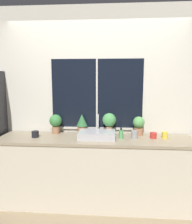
# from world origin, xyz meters

# --- Properties ---
(ground_plane) EXTENTS (14.00, 14.00, 0.00)m
(ground_plane) POSITION_xyz_m (0.00, 0.00, 0.00)
(ground_plane) COLOR #937F60
(wall_back) EXTENTS (8.00, 0.09, 2.70)m
(wall_back) POSITION_xyz_m (0.00, 0.63, 1.35)
(wall_back) COLOR beige
(wall_back) RESTS_ON ground_plane
(counter) EXTENTS (2.59, 0.58, 0.93)m
(counter) POSITION_xyz_m (0.00, 0.28, 0.46)
(counter) COLOR beige
(counter) RESTS_ON ground_plane
(sink) EXTENTS (0.48, 0.39, 0.29)m
(sink) POSITION_xyz_m (0.02, 0.30, 0.97)
(sink) COLOR #ADADB2
(sink) RESTS_ON counter
(potted_plant_far_left) EXTENTS (0.17, 0.17, 0.27)m
(potted_plant_far_left) POSITION_xyz_m (-0.58, 0.49, 1.09)
(potted_plant_far_left) COLOR #9E6B4C
(potted_plant_far_left) RESTS_ON counter
(potted_plant_center_left) EXTENTS (0.15, 0.15, 0.29)m
(potted_plant_center_left) POSITION_xyz_m (-0.20, 0.49, 1.08)
(potted_plant_center_left) COLOR #9E6B4C
(potted_plant_center_left) RESTS_ON counter
(potted_plant_center_right) EXTENTS (0.19, 0.19, 0.30)m
(potted_plant_center_right) POSITION_xyz_m (0.18, 0.49, 1.12)
(potted_plant_center_right) COLOR #9E6B4C
(potted_plant_center_right) RESTS_ON counter
(potted_plant_far_right) EXTENTS (0.16, 0.16, 0.26)m
(potted_plant_far_right) POSITION_xyz_m (0.59, 0.49, 1.07)
(potted_plant_far_right) COLOR #9E6B4C
(potted_plant_far_right) RESTS_ON counter
(soap_bottle) EXTENTS (0.06, 0.06, 0.14)m
(soap_bottle) POSITION_xyz_m (0.34, 0.30, 0.98)
(soap_bottle) COLOR #519E5B
(soap_bottle) RESTS_ON counter
(mug_black) EXTENTS (0.09, 0.09, 0.08)m
(mug_black) POSITION_xyz_m (-0.80, 0.26, 0.97)
(mug_black) COLOR black
(mug_black) RESTS_ON counter
(mug_grey) EXTENTS (0.09, 0.09, 0.10)m
(mug_grey) POSITION_xyz_m (0.52, 0.32, 0.98)
(mug_grey) COLOR gray
(mug_grey) RESTS_ON counter
(mug_red) EXTENTS (0.09, 0.09, 0.08)m
(mug_red) POSITION_xyz_m (0.76, 0.34, 0.96)
(mug_red) COLOR #B72D28
(mug_red) RESTS_ON counter
(mug_yellow) EXTENTS (0.08, 0.08, 0.09)m
(mug_yellow) POSITION_xyz_m (0.91, 0.34, 0.97)
(mug_yellow) COLOR gold
(mug_yellow) RESTS_ON counter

